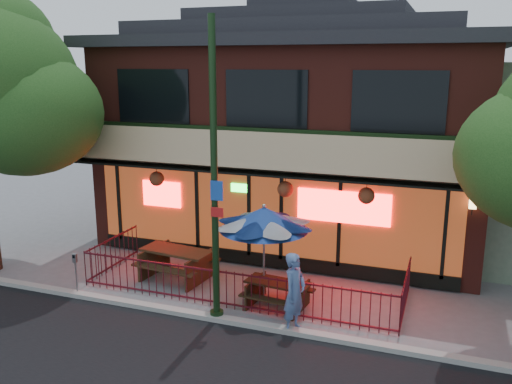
% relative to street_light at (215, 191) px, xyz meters
% --- Properties ---
extents(ground, '(80.00, 80.00, 0.00)m').
position_rel_street_light_xyz_m(ground, '(-0.00, 0.40, -3.15)').
color(ground, gray).
rests_on(ground, ground).
extents(curb, '(80.00, 0.25, 0.12)m').
position_rel_street_light_xyz_m(curb, '(-0.00, -0.10, -3.09)').
color(curb, '#999993').
rests_on(curb, ground).
extents(restaurant_building, '(12.96, 9.49, 8.05)m').
position_rel_street_light_xyz_m(restaurant_building, '(-0.00, 7.51, 0.98)').
color(restaurant_building, maroon).
rests_on(restaurant_building, ground).
extents(patio_fence, '(8.44, 2.62, 1.00)m').
position_rel_street_light_xyz_m(patio_fence, '(-0.00, 0.91, -2.52)').
color(patio_fence, '#4A0F19').
rests_on(patio_fence, ground).
extents(street_light, '(0.43, 0.32, 7.00)m').
position_rel_street_light_xyz_m(street_light, '(0.00, 0.00, 0.00)').
color(street_light, black).
rests_on(street_light, ground).
extents(picnic_table_left, '(2.18, 1.76, 0.86)m').
position_rel_street_light_xyz_m(picnic_table_left, '(-2.08, 1.90, -2.58)').
color(picnic_table_left, '#3E2A16').
rests_on(picnic_table_left, ground).
extents(picnic_table_right, '(1.71, 1.38, 0.68)m').
position_rel_street_light_xyz_m(picnic_table_right, '(1.18, 1.10, -2.70)').
color(picnic_table_right, black).
rests_on(picnic_table_right, ground).
extents(patio_umbrella, '(2.25, 2.25, 2.57)m').
position_rel_street_light_xyz_m(patio_umbrella, '(0.71, 1.38, -0.96)').
color(patio_umbrella, gray).
rests_on(patio_umbrella, ground).
extents(pedestrian, '(0.61, 0.77, 1.87)m').
position_rel_street_light_xyz_m(pedestrian, '(1.91, 0.05, -2.21)').
color(pedestrian, '#4E699D').
rests_on(pedestrian, ground).
extents(parking_meter_near, '(0.11, 0.10, 1.16)m').
position_rel_street_light_xyz_m(parking_meter_near, '(-4.00, -0.03, -2.36)').
color(parking_meter_near, gray).
rests_on(parking_meter_near, ground).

